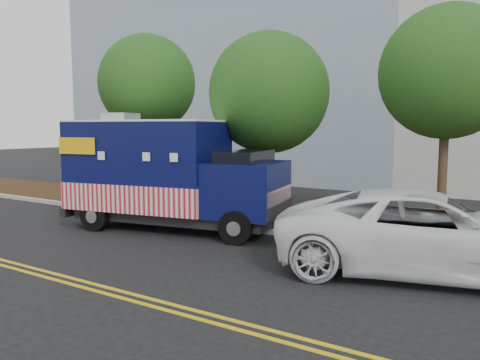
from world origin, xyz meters
The scene contains 11 objects.
ground centered at (0.00, 0.00, 0.00)m, with size 120.00×120.00×0.00m, color black.
curb centered at (0.00, 1.40, 0.07)m, with size 120.00×0.18×0.15m, color #9E9E99.
mulch_strip centered at (0.00, 3.50, 0.07)m, with size 120.00×4.00×0.15m, color black.
centerline_near centered at (0.00, -4.45, 0.01)m, with size 120.00×0.10×0.01m, color gold.
centerline_far centered at (0.00, -4.70, 0.01)m, with size 120.00×0.10×0.01m, color gold.
tree_a centered at (-5.59, 3.47, 4.90)m, with size 3.86×3.86×6.84m.
tree_b centered at (0.16, 3.10, 4.27)m, with size 3.97×3.97×6.26m.
tree_c centered at (5.45, 3.88, 4.68)m, with size 3.77×3.77×6.57m.
sign_post centered at (-2.63, 1.88, 1.20)m, with size 0.06×0.06×2.40m, color #473828.
food_truck centered at (-1.99, 0.39, 1.63)m, with size 7.17×3.73×3.60m.
white_car centered at (5.88, -0.12, 0.90)m, with size 2.98×6.46×1.79m, color white.
Camera 1 is at (7.70, -10.56, 3.12)m, focal length 35.00 mm.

